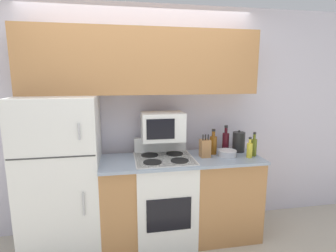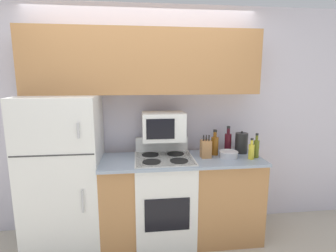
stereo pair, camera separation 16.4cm
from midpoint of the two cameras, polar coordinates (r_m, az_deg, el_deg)
wall_back at (r=3.05m, az=-7.16°, el=1.21°), size 8.00×0.05×2.55m
lower_cabinets at (r=2.96m, az=1.22°, el=-15.46°), size 1.68×0.60×0.93m
refrigerator at (r=2.90m, az=-23.60°, el=-9.91°), size 0.75×0.66×1.59m
upper_cabinets at (r=2.82m, az=-7.24°, el=13.64°), size 2.44×0.33×0.66m
stove at (r=2.92m, az=-2.51°, el=-15.48°), size 0.61×0.58×1.10m
microwave at (r=2.79m, az=-2.87°, el=-0.08°), size 0.45×0.31×0.30m
knife_block at (r=2.81m, az=6.41°, el=-4.82°), size 0.10×0.11×0.24m
bowl at (r=2.87m, az=11.20°, el=-5.80°), size 0.20×0.20×0.07m
bottle_olive_oil at (r=2.95m, az=16.69°, el=-4.32°), size 0.06×0.06×0.26m
bottle_wine_red at (r=3.06m, az=10.93°, el=-3.26°), size 0.08×0.08×0.30m
bottle_whiskey at (r=2.92m, az=8.24°, el=-3.96°), size 0.08×0.08×0.28m
bottle_cooking_spray at (r=2.88m, az=15.78°, el=-4.97°), size 0.06×0.06×0.22m
kettle at (r=3.07m, az=13.67°, el=-3.38°), size 0.14×0.14×0.25m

